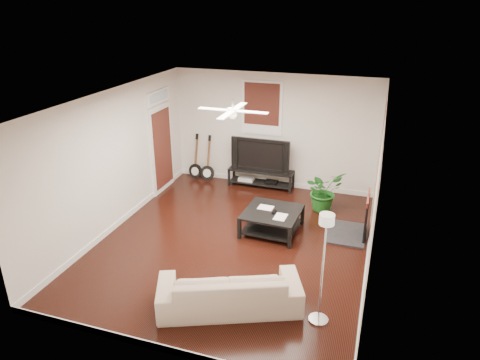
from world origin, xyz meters
name	(u,v)px	position (x,y,z in m)	size (l,w,h in m)	color
room	(233,175)	(0.00, 0.00, 1.40)	(5.01, 6.01, 2.81)	black
brick_accent	(377,172)	(2.49, 1.00, 1.40)	(0.02, 2.20, 2.80)	#A44235
fireplace	(356,215)	(2.20, 1.00, 0.46)	(0.80, 1.10, 0.92)	black
window_back	(262,108)	(-0.30, 2.97, 1.95)	(1.00, 0.06, 1.30)	black
door_left	(162,141)	(-2.46, 1.90, 1.25)	(0.08, 1.00, 2.50)	white
tv_stand	(261,178)	(-0.23, 2.78, 0.23)	(1.62, 0.43, 0.45)	black
tv	(262,154)	(-0.23, 2.80, 0.87)	(1.45, 0.19, 0.83)	black
coffee_table	(272,221)	(0.59, 0.66, 0.23)	(1.08, 1.08, 0.45)	black
sofa	(229,289)	(0.56, -1.82, 0.31)	(2.15, 0.84, 0.63)	tan
floor_lamp	(323,270)	(1.91, -1.72, 0.88)	(0.29, 0.29, 1.76)	white
potted_plant	(324,191)	(1.42, 1.97, 0.46)	(0.82, 0.71, 0.91)	#1B5F1D
guitar_left	(195,157)	(-2.00, 2.75, 0.60)	(0.37, 0.26, 1.19)	black
guitar_right	(207,159)	(-1.65, 2.72, 0.60)	(0.37, 0.26, 1.19)	black
ceiling_fan	(233,111)	(0.00, 0.00, 2.60)	(1.24, 1.24, 0.32)	white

